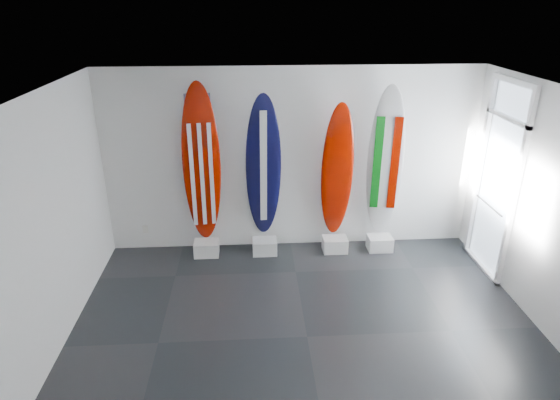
{
  "coord_description": "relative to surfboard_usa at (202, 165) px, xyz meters",
  "views": [
    {
      "loc": [
        -0.65,
        -4.83,
        3.93
      ],
      "look_at": [
        -0.25,
        1.4,
        1.28
      ],
      "focal_mm": 30.67,
      "sensor_mm": 36.0,
      "label": 1
    }
  ],
  "objects": [
    {
      "name": "ceiling",
      "position": [
        1.42,
        -2.28,
        1.46
      ],
      "size": [
        6.0,
        6.0,
        0.0
      ],
      "primitive_type": "plane",
      "rotation": [
        3.14,
        0.0,
        0.0
      ],
      "color": "white",
      "rests_on": "wall_back"
    },
    {
      "name": "wall_outlet",
      "position": [
        -1.03,
        0.2,
        -1.19
      ],
      "size": [
        0.09,
        0.02,
        0.13
      ],
      "primitive_type": "cube",
      "color": "silver",
      "rests_on": "wall_back"
    },
    {
      "name": "surfboard_italy",
      "position": [
        2.9,
        0.0,
        -0.04
      ],
      "size": [
        0.6,
        0.3,
        2.53
      ],
      "primitive_type": "ellipsoid",
      "rotation": [
        0.05,
        0.0,
        -0.17
      ],
      "color": "silver",
      "rests_on": "display_block_italy"
    },
    {
      "name": "surfboard_navy",
      "position": [
        0.96,
        0.0,
        -0.08
      ],
      "size": [
        0.57,
        0.48,
        2.45
      ],
      "primitive_type": "ellipsoid",
      "rotation": [
        0.16,
        0.0,
        0.03
      ],
      "color": "black",
      "rests_on": "display_block_navy"
    },
    {
      "name": "surfboard_swiss",
      "position": [
        2.14,
        0.0,
        -0.16
      ],
      "size": [
        0.52,
        0.3,
        2.28
      ],
      "primitive_type": "ellipsoid",
      "rotation": [
        0.09,
        0.0,
        0.02
      ],
      "color": "#7C0D00",
      "rests_on": "display_block_swiss"
    },
    {
      "name": "wall_left",
      "position": [
        -1.58,
        -2.28,
        -0.04
      ],
      "size": [
        0.0,
        5.0,
        5.0
      ],
      "primitive_type": "plane",
      "rotation": [
        1.57,
        0.0,
        1.57
      ],
      "color": "white",
      "rests_on": "ground"
    },
    {
      "name": "glass_door",
      "position": [
        4.39,
        -0.73,
        -0.11
      ],
      "size": [
        0.12,
        1.16,
        2.85
      ],
      "primitive_type": null,
      "color": "white",
      "rests_on": "floor"
    },
    {
      "name": "floor",
      "position": [
        1.42,
        -2.28,
        -1.54
      ],
      "size": [
        6.0,
        6.0,
        0.0
      ],
      "primitive_type": "plane",
      "color": "black",
      "rests_on": "ground"
    },
    {
      "name": "display_block_usa",
      "position": [
        0.0,
        -0.1,
        -1.42
      ],
      "size": [
        0.4,
        0.3,
        0.24
      ],
      "primitive_type": "cube",
      "color": "silver",
      "rests_on": "floor"
    },
    {
      "name": "surfboard_usa",
      "position": [
        0.0,
        0.0,
        0.0
      ],
      "size": [
        0.61,
        0.26,
        2.6
      ],
      "primitive_type": "ellipsoid",
      "rotation": [
        0.04,
        0.0,
        0.13
      ],
      "color": "#7C0D00",
      "rests_on": "display_block_usa"
    },
    {
      "name": "display_block_navy",
      "position": [
        0.96,
        -0.1,
        -1.42
      ],
      "size": [
        0.4,
        0.3,
        0.24
      ],
      "primitive_type": "cube",
      "color": "silver",
      "rests_on": "floor"
    },
    {
      "name": "display_block_italy",
      "position": [
        2.9,
        -0.1,
        -1.42
      ],
      "size": [
        0.4,
        0.3,
        0.24
      ],
      "primitive_type": "cube",
      "color": "silver",
      "rests_on": "floor"
    },
    {
      "name": "wall_back",
      "position": [
        1.42,
        0.22,
        -0.04
      ],
      "size": [
        6.0,
        0.0,
        6.0
      ],
      "primitive_type": "plane",
      "rotation": [
        1.57,
        0.0,
        0.0
      ],
      "color": "white",
      "rests_on": "ground"
    },
    {
      "name": "display_block_swiss",
      "position": [
        2.14,
        -0.1,
        -1.42
      ],
      "size": [
        0.4,
        0.3,
        0.24
      ],
      "primitive_type": "cube",
      "color": "silver",
      "rests_on": "floor"
    }
  ]
}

